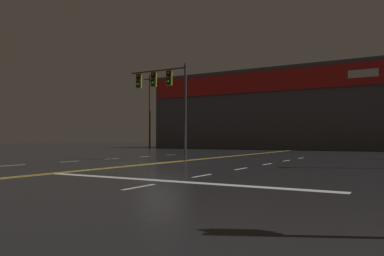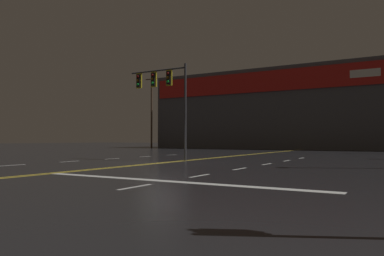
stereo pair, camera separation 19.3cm
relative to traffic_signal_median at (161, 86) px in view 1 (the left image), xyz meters
The scene contains 5 objects.
ground_plane 5.56m from the traffic_signal_median, 53.41° to the right, with size 200.00×200.00×0.00m, color black.
road_markings 6.73m from the traffic_signal_median, 53.74° to the right, with size 15.84×60.00×0.01m.
traffic_signal_median is the anchor object (origin of this frame).
building_backdrop 32.12m from the traffic_signal_median, 86.78° to the left, with size 42.78×10.23×10.67m.
utility_pole_row 25.45m from the traffic_signal_median, 85.45° to the left, with size 45.81×0.26×10.86m.
Camera 1 is at (11.62, -17.09, 1.29)m, focal length 35.00 mm.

